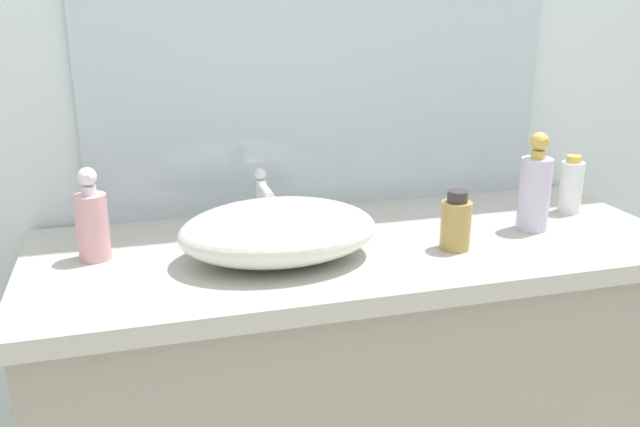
% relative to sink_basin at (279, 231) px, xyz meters
% --- Properties ---
extents(bathroom_wall_rear, '(6.00, 0.06, 2.60)m').
position_rel_sink_basin_xyz_m(bathroom_wall_rear, '(0.23, 0.37, 0.36)').
color(bathroom_wall_rear, silver).
rests_on(bathroom_wall_rear, ground).
extents(vanity_counter, '(1.42, 0.56, 0.88)m').
position_rel_sink_basin_xyz_m(vanity_counter, '(0.19, 0.05, -0.50)').
color(vanity_counter, gray).
rests_on(vanity_counter, ground).
extents(sink_basin, '(0.41, 0.29, 0.12)m').
position_rel_sink_basin_xyz_m(sink_basin, '(0.00, 0.00, 0.00)').
color(sink_basin, silver).
rests_on(sink_basin, vanity_counter).
extents(faucet, '(0.03, 0.12, 0.15)m').
position_rel_sink_basin_xyz_m(faucet, '(0.00, 0.16, 0.03)').
color(faucet, silver).
rests_on(faucet, vanity_counter).
extents(soap_dispenser, '(0.06, 0.06, 0.19)m').
position_rel_sink_basin_xyz_m(soap_dispenser, '(-0.36, 0.10, 0.02)').
color(soap_dispenser, pink).
rests_on(soap_dispenser, vanity_counter).
extents(lotion_bottle, '(0.06, 0.06, 0.13)m').
position_rel_sink_basin_xyz_m(lotion_bottle, '(0.37, -0.05, -0.00)').
color(lotion_bottle, '#AA8C45').
rests_on(lotion_bottle, vanity_counter).
extents(perfume_bottle, '(0.07, 0.07, 0.23)m').
position_rel_sink_basin_xyz_m(perfume_bottle, '(0.60, 0.02, 0.04)').
color(perfume_bottle, silver).
rests_on(perfume_bottle, vanity_counter).
extents(spray_can, '(0.06, 0.06, 0.14)m').
position_rel_sink_basin_xyz_m(spray_can, '(0.76, 0.11, 0.01)').
color(spray_can, white).
rests_on(spray_can, vanity_counter).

